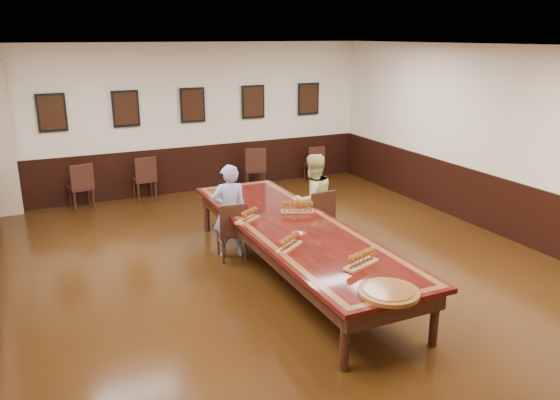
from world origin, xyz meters
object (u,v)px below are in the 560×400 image
spare_chair_a (80,186)px  carved_platter (389,292)px  spare_chair_b (144,178)px  person_woman (313,200)px  conference_table (295,235)px  spare_chair_c (254,168)px  chair_woman (316,218)px  spare_chair_d (314,163)px  chair_man (231,230)px  person_man (229,211)px

spare_chair_a → carved_platter: (2.40, -6.92, 0.30)m
spare_chair_b → person_woman: 4.23m
conference_table → person_woman: bearing=50.6°
spare_chair_a → spare_chair_c: size_ratio=0.97×
chair_woman → carved_platter: 3.32m
spare_chair_d → carved_platter: spare_chair_d is taller
chair_woman → chair_man: bearing=-9.4°
spare_chair_c → spare_chair_a: bearing=12.1°
spare_chair_d → conference_table: bearing=66.1°
chair_man → spare_chair_b: bearing=-74.6°
person_woman → spare_chair_d: bearing=-124.3°
spare_chair_c → person_man: 3.89m
spare_chair_b → spare_chair_c: (2.41, -0.20, 0.01)m
spare_chair_b → conference_table: spare_chair_b is taller
spare_chair_c → person_woman: size_ratio=0.64×
spare_chair_d → chair_man: bearing=54.0°
chair_woman → person_man: size_ratio=0.66×
chair_woman → spare_chair_c: size_ratio=1.00×
spare_chair_d → person_woman: (-1.95, -3.57, 0.33)m
chair_man → chair_woman: size_ratio=0.95×
spare_chair_a → conference_table: (2.45, -4.62, 0.14)m
person_man → carved_platter: bearing=105.7°
spare_chair_a → spare_chair_b: bearing=175.0°
chair_man → spare_chair_d: (3.37, 3.58, -0.03)m
spare_chair_c → person_woman: bearing=97.0°
chair_man → conference_table: chair_man is taller
spare_chair_a → person_woman: 4.89m
spare_chair_b → conference_table: size_ratio=0.19×
person_man → conference_table: 1.24m
person_woman → spare_chair_a: bearing=-53.6°
spare_chair_a → spare_chair_b: (1.27, 0.10, 0.00)m
chair_man → person_man: person_man is taller
conference_table → carved_platter: carved_platter is taller
chair_man → spare_chair_a: size_ratio=0.98×
spare_chair_d → carved_platter: (-2.82, -6.86, 0.35)m
chair_man → person_woman: size_ratio=0.61×
person_man → conference_table: bearing=125.2°
conference_table → carved_platter: bearing=-91.3°
person_man → chair_man: bearing=90.0°
spare_chair_a → spare_chair_c: bearing=168.9°
spare_chair_c → person_woman: (-0.42, -3.52, 0.28)m
chair_man → carved_platter: (0.55, -3.28, 0.31)m
spare_chair_a → person_woman: size_ratio=0.62×
spare_chair_c → spare_chair_d: bearing=-164.2°
spare_chair_a → person_woman: person_woman is taller
person_woman → chair_woman: bearing=90.0°
conference_table → carved_platter: 2.30m
chair_man → person_woman: person_woman is taller
conference_table → spare_chair_c: bearing=74.7°
spare_chair_b → person_woman: bearing=114.3°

